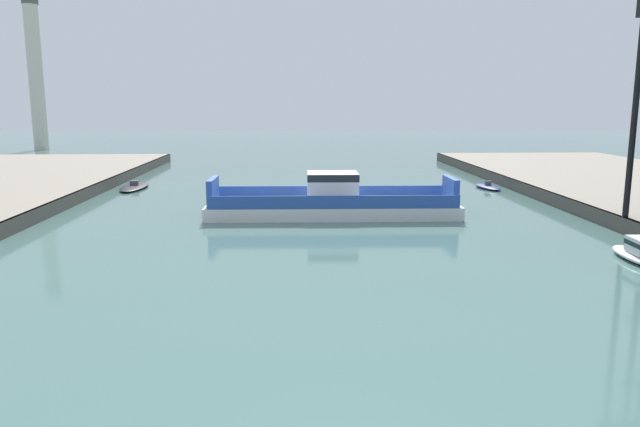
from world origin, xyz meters
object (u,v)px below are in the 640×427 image
at_px(moored_boat_near_left, 134,187).
at_px(moored_boat_far_left, 639,252).
at_px(smokestack_distant_b, 35,68).
at_px(moored_boat_mid_right, 488,187).
at_px(chain_ferry, 332,203).

xyz_separation_m(moored_boat_near_left, moored_boat_far_left, (39.65, -33.87, 0.36)).
bearing_deg(smokestack_distant_b, moored_boat_far_left, -51.57).
xyz_separation_m(moored_boat_mid_right, moored_boat_far_left, (-0.86, -31.99, 0.35)).
relative_size(chain_ferry, moored_boat_far_left, 3.92).
distance_m(moored_boat_mid_right, moored_boat_far_left, 32.01).
relative_size(moored_boat_far_left, smokestack_distant_b, 0.18).
bearing_deg(moored_boat_far_left, moored_boat_near_left, 139.50).
xyz_separation_m(chain_ferry, moored_boat_mid_right, (18.85, 15.91, -0.92)).
distance_m(moored_boat_near_left, moored_boat_mid_right, 40.56).
relative_size(moored_boat_near_left, moored_boat_mid_right, 1.53).
height_order(moored_boat_near_left, moored_boat_far_left, moored_boat_far_left).
bearing_deg(chain_ferry, moored_boat_mid_right, 40.17).
bearing_deg(chain_ferry, moored_boat_near_left, 140.61).
xyz_separation_m(chain_ferry, moored_boat_far_left, (18.00, -16.08, -0.57)).
height_order(moored_boat_near_left, moored_boat_mid_right, moored_boat_mid_right).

